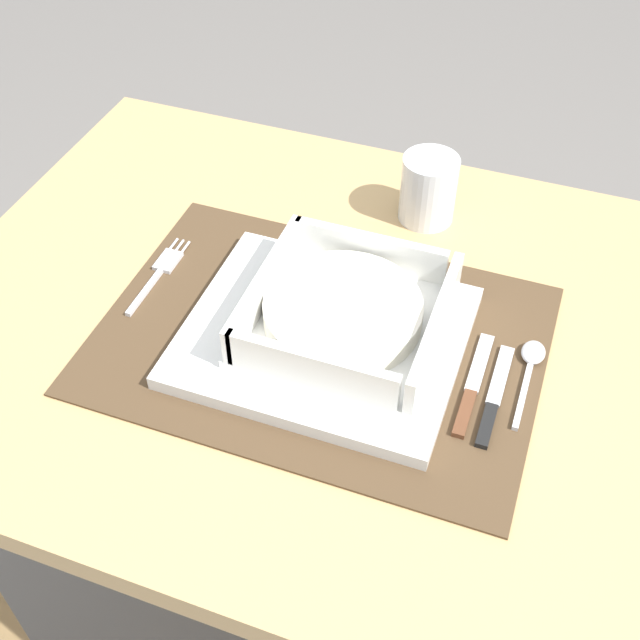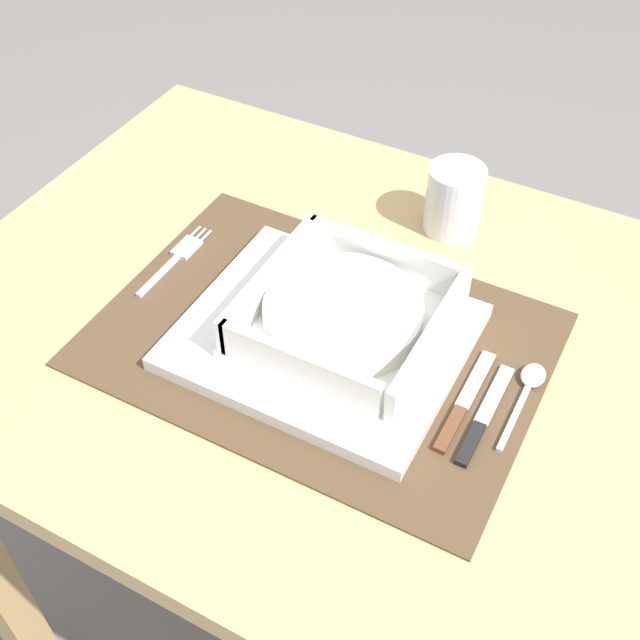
{
  "view_description": "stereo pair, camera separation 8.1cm",
  "coord_description": "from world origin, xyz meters",
  "px_view_note": "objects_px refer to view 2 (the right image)",
  "views": [
    {
      "loc": [
        0.17,
        -0.56,
        1.37
      ],
      "look_at": [
        -0.02,
        -0.03,
        0.79
      ],
      "focal_mm": 45.24,
      "sensor_mm": 36.0,
      "label": 1
    },
    {
      "loc": [
        0.25,
        -0.53,
        1.37
      ],
      "look_at": [
        -0.02,
        -0.03,
        0.79
      ],
      "focal_mm": 45.24,
      "sensor_mm": 36.0,
      "label": 2
    }
  ],
  "objects_px": {
    "fork": "(179,256)",
    "drinking_glass": "(453,203)",
    "dining_table": "(347,403)",
    "butter_knife": "(482,420)",
    "spoon": "(529,384)",
    "porridge_bowl": "(347,317)",
    "bread_knife": "(462,406)"
  },
  "relations": [
    {
      "from": "porridge_bowl",
      "to": "spoon",
      "type": "relative_size",
      "value": 1.63
    },
    {
      "from": "butter_knife",
      "to": "bread_knife",
      "type": "xyz_separation_m",
      "value": [
        -0.02,
        0.01,
        0.0
      ]
    },
    {
      "from": "spoon",
      "to": "butter_knife",
      "type": "relative_size",
      "value": 0.89
    },
    {
      "from": "butter_knife",
      "to": "spoon",
      "type": "bearing_deg",
      "value": 69.57
    },
    {
      "from": "bread_knife",
      "to": "spoon",
      "type": "bearing_deg",
      "value": 47.5
    },
    {
      "from": "fork",
      "to": "butter_knife",
      "type": "distance_m",
      "value": 0.39
    },
    {
      "from": "porridge_bowl",
      "to": "drinking_glass",
      "type": "relative_size",
      "value": 2.28
    },
    {
      "from": "fork",
      "to": "spoon",
      "type": "bearing_deg",
      "value": -0.36
    },
    {
      "from": "spoon",
      "to": "drinking_glass",
      "type": "bearing_deg",
      "value": 129.97
    },
    {
      "from": "drinking_glass",
      "to": "porridge_bowl",
      "type": "bearing_deg",
      "value": -96.01
    },
    {
      "from": "fork",
      "to": "butter_knife",
      "type": "relative_size",
      "value": 1.0
    },
    {
      "from": "dining_table",
      "to": "drinking_glass",
      "type": "relative_size",
      "value": 11.0
    },
    {
      "from": "dining_table",
      "to": "porridge_bowl",
      "type": "distance_m",
      "value": 0.16
    },
    {
      "from": "porridge_bowl",
      "to": "fork",
      "type": "bearing_deg",
      "value": 173.42
    },
    {
      "from": "drinking_glass",
      "to": "butter_knife",
      "type": "bearing_deg",
      "value": -62.45
    },
    {
      "from": "dining_table",
      "to": "porridge_bowl",
      "type": "bearing_deg",
      "value": -75.3
    },
    {
      "from": "butter_knife",
      "to": "bread_knife",
      "type": "height_order",
      "value": "same"
    },
    {
      "from": "dining_table",
      "to": "butter_knife",
      "type": "bearing_deg",
      "value": -17.31
    },
    {
      "from": "porridge_bowl",
      "to": "fork",
      "type": "relative_size",
      "value": 1.45
    },
    {
      "from": "butter_knife",
      "to": "drinking_glass",
      "type": "bearing_deg",
      "value": 119.57
    },
    {
      "from": "dining_table",
      "to": "spoon",
      "type": "bearing_deg",
      "value": 3.1
    },
    {
      "from": "fork",
      "to": "drinking_glass",
      "type": "xyz_separation_m",
      "value": [
        0.25,
        0.2,
        0.03
      ]
    },
    {
      "from": "drinking_glass",
      "to": "spoon",
      "type": "bearing_deg",
      "value": -50.94
    },
    {
      "from": "bread_knife",
      "to": "fork",
      "type": "bearing_deg",
      "value": 170.48
    },
    {
      "from": "dining_table",
      "to": "butter_knife",
      "type": "relative_size",
      "value": 6.98
    },
    {
      "from": "porridge_bowl",
      "to": "butter_knife",
      "type": "distance_m",
      "value": 0.17
    },
    {
      "from": "dining_table",
      "to": "porridge_bowl",
      "type": "relative_size",
      "value": 4.83
    },
    {
      "from": "spoon",
      "to": "butter_knife",
      "type": "height_order",
      "value": "spoon"
    },
    {
      "from": "fork",
      "to": "spoon",
      "type": "height_order",
      "value": "spoon"
    },
    {
      "from": "porridge_bowl",
      "to": "bread_knife",
      "type": "bearing_deg",
      "value": -10.8
    },
    {
      "from": "fork",
      "to": "butter_knife",
      "type": "height_order",
      "value": "butter_knife"
    },
    {
      "from": "fork",
      "to": "drinking_glass",
      "type": "relative_size",
      "value": 1.57
    }
  ]
}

